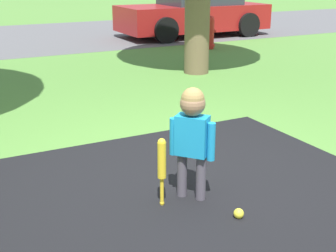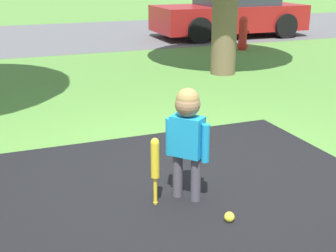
% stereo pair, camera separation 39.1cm
% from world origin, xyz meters
% --- Properties ---
extents(ground_plane, '(60.00, 60.00, 0.00)m').
position_xyz_m(ground_plane, '(0.00, 0.00, 0.00)').
color(ground_plane, '#518438').
extents(street_strip, '(40.00, 6.00, 0.01)m').
position_xyz_m(street_strip, '(0.00, 9.32, 0.00)').
color(street_strip, '#59595B').
rests_on(street_strip, ground).
extents(child, '(0.26, 0.30, 0.90)m').
position_xyz_m(child, '(-0.13, -0.52, 0.58)').
color(child, '#4C4751').
rests_on(child, ground).
extents(baseball_bat, '(0.06, 0.06, 0.55)m').
position_xyz_m(baseball_bat, '(-0.39, -0.53, 0.35)').
color(baseball_bat, yellow).
rests_on(baseball_bat, ground).
extents(sports_ball, '(0.08, 0.08, 0.08)m').
position_xyz_m(sports_ball, '(0.02, -0.97, 0.04)').
color(sports_ball, yellow).
rests_on(sports_ball, ground).
extents(fire_hydrant, '(0.26, 0.23, 0.74)m').
position_xyz_m(fire_hydrant, '(3.88, 5.56, 0.36)').
color(fire_hydrant, red).
rests_on(fire_hydrant, ground).
extents(parked_car, '(3.95, 1.83, 1.30)m').
position_xyz_m(parked_car, '(4.66, 7.57, 0.61)').
color(parked_car, maroon).
rests_on(parked_car, ground).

